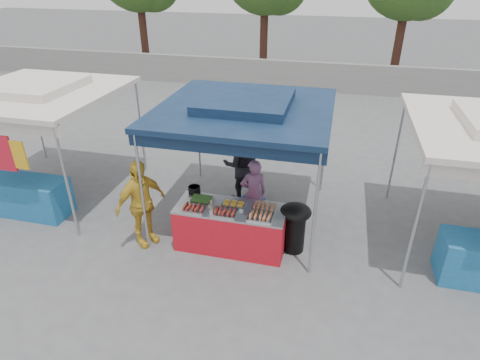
% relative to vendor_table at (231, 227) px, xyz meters
% --- Properties ---
extents(ground_plane, '(80.00, 80.00, 0.00)m').
position_rel_vendor_table_xyz_m(ground_plane, '(0.00, 0.10, -0.43)').
color(ground_plane, '#505153').
extents(back_wall, '(40.00, 0.25, 1.20)m').
position_rel_vendor_table_xyz_m(back_wall, '(0.00, 11.10, 0.17)').
color(back_wall, slate).
rests_on(back_wall, ground_plane).
extents(main_canopy, '(3.20, 3.20, 2.57)m').
position_rel_vendor_table_xyz_m(main_canopy, '(0.00, 1.07, 1.94)').
color(main_canopy, '#A8A9AF').
rests_on(main_canopy, ground_plane).
extents(neighbor_stall_left, '(3.20, 3.20, 2.57)m').
position_rel_vendor_table_xyz_m(neighbor_stall_left, '(-4.50, 0.67, 1.18)').
color(neighbor_stall_left, '#A8A9AF').
rests_on(neighbor_stall_left, ground_plane).
extents(vendor_table, '(2.00, 0.80, 0.85)m').
position_rel_vendor_table_xyz_m(vendor_table, '(0.00, 0.00, 0.00)').
color(vendor_table, '#AE0F1C').
rests_on(vendor_table, ground_plane).
extents(food_tray_fl, '(0.42, 0.30, 0.07)m').
position_rel_vendor_table_xyz_m(food_tray_fl, '(-0.62, -0.24, 0.46)').
color(food_tray_fl, '#B3B4B8').
rests_on(food_tray_fl, vendor_table).
extents(food_tray_fm, '(0.42, 0.30, 0.07)m').
position_rel_vendor_table_xyz_m(food_tray_fm, '(-0.04, -0.24, 0.46)').
color(food_tray_fm, '#B3B4B8').
rests_on(food_tray_fm, vendor_table).
extents(food_tray_fr, '(0.42, 0.30, 0.07)m').
position_rel_vendor_table_xyz_m(food_tray_fr, '(0.59, -0.22, 0.46)').
color(food_tray_fr, '#B3B4B8').
rests_on(food_tray_fr, vendor_table).
extents(food_tray_bl, '(0.42, 0.30, 0.07)m').
position_rel_vendor_table_xyz_m(food_tray_bl, '(-0.59, 0.08, 0.46)').
color(food_tray_bl, '#B3B4B8').
rests_on(food_tray_bl, vendor_table).
extents(food_tray_bm, '(0.42, 0.30, 0.07)m').
position_rel_vendor_table_xyz_m(food_tray_bm, '(0.03, 0.08, 0.46)').
color(food_tray_bm, '#B3B4B8').
rests_on(food_tray_bm, vendor_table).
extents(food_tray_br, '(0.42, 0.30, 0.07)m').
position_rel_vendor_table_xyz_m(food_tray_br, '(0.59, 0.11, 0.46)').
color(food_tray_br, '#B3B4B8').
rests_on(food_tray_br, vendor_table).
extents(cooking_pot, '(0.23, 0.23, 0.14)m').
position_rel_vendor_table_xyz_m(cooking_pot, '(-0.81, 0.35, 0.49)').
color(cooking_pot, black).
rests_on(cooking_pot, vendor_table).
extents(skewer_cup, '(0.09, 0.09, 0.11)m').
position_rel_vendor_table_xyz_m(skewer_cup, '(-0.26, -0.31, 0.48)').
color(skewer_cup, '#A8A9AF').
rests_on(skewer_cup, vendor_table).
extents(wok_burner, '(0.57, 0.57, 0.96)m').
position_rel_vendor_table_xyz_m(wok_burner, '(1.15, 0.18, 0.14)').
color(wok_burner, black).
rests_on(wok_burner, ground_plane).
extents(crate_left, '(0.46, 0.32, 0.27)m').
position_rel_vendor_table_xyz_m(crate_left, '(-0.31, 0.68, -0.29)').
color(crate_left, navy).
rests_on(crate_left, ground_plane).
extents(crate_right, '(0.48, 0.33, 0.29)m').
position_rel_vendor_table_xyz_m(crate_right, '(0.24, 0.78, -0.28)').
color(crate_right, navy).
rests_on(crate_right, ground_plane).
extents(crate_stacked, '(0.47, 0.33, 0.28)m').
position_rel_vendor_table_xyz_m(crate_stacked, '(0.24, 0.78, 0.00)').
color(crate_stacked, navy).
rests_on(crate_stacked, crate_right).
extents(vendor_woman, '(0.62, 0.53, 1.45)m').
position_rel_vendor_table_xyz_m(vendor_woman, '(0.24, 0.82, 0.30)').
color(vendor_woman, '#7B4E75').
rests_on(vendor_woman, ground_plane).
extents(helper_man, '(0.97, 0.84, 1.69)m').
position_rel_vendor_table_xyz_m(helper_man, '(-0.23, 1.76, 0.42)').
color(helper_man, black).
rests_on(helper_man, ground_plane).
extents(customer_person, '(0.88, 1.08, 1.72)m').
position_rel_vendor_table_xyz_m(customer_person, '(-1.62, -0.28, 0.43)').
color(customer_person, gold).
rests_on(customer_person, ground_plane).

